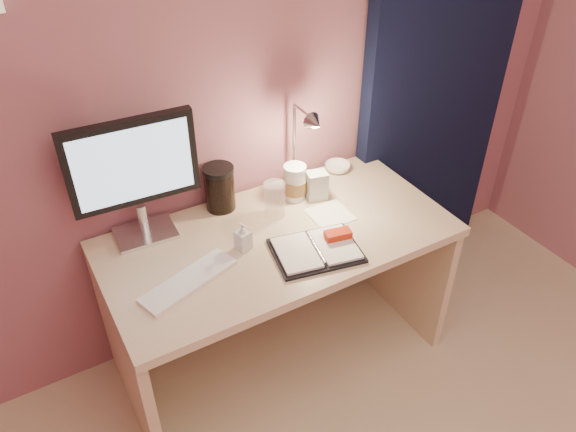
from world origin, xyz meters
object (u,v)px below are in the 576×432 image
dark_jar (220,190)px  clear_cup (275,199)px  product_box (317,186)px  desk_lamp (307,142)px  desk (271,266)px  lotion_bottle (243,236)px  coffee_cup (295,183)px  monitor (133,170)px  keyboard (189,281)px  bowl (337,167)px  planner (318,249)px

dark_jar → clear_cup: bearing=-42.9°
product_box → desk_lamp: bearing=123.9°
desk → lotion_bottle: size_ratio=11.85×
coffee_cup → desk_lamp: desk_lamp is taller
dark_jar → product_box: bearing=-20.1°
monitor → coffee_cup: monitor is taller
product_box → desk_lamp: size_ratio=0.32×
clear_cup → desk_lamp: bearing=20.3°
desk_lamp → monitor: bearing=175.6°
lotion_bottle → desk_lamp: bearing=26.6°
desk_lamp → desk: bearing=-152.5°
clear_cup → dark_jar: size_ratio=0.87×
desk → monitor: (-0.46, 0.19, 0.53)m
coffee_cup → lotion_bottle: bearing=-150.3°
lotion_bottle → clear_cup: bearing=31.9°
desk → desk_lamp: (0.25, 0.13, 0.48)m
monitor → dark_jar: (0.34, 0.02, -0.22)m
keyboard → bowl: size_ratio=3.21×
monitor → clear_cup: (0.51, -0.14, -0.23)m
dark_jar → desk_lamp: (0.37, -0.09, 0.17)m
desk → planner: planner is taller
lotion_bottle → dark_jar: bearing=82.7°
product_box → planner: bearing=-108.1°
monitor → product_box: monitor is taller
desk → planner: 0.35m
monitor → product_box: bearing=-6.3°
planner → coffee_cup: bearing=84.9°
bowl → dark_jar: size_ratio=0.67×
monitor → desk_lamp: 0.71m
bowl → lotion_bottle: (-0.63, -0.29, 0.04)m
desk → planner: (0.08, -0.24, 0.24)m
clear_cup → dark_jar: 0.24m
keyboard → bowl: bowl is taller
desk → dark_jar: (-0.12, 0.21, 0.31)m
clear_cup → lotion_bottle: size_ratio=1.31×
planner → product_box: 0.36m
desk → planner: bearing=-70.8°
keyboard → clear_cup: size_ratio=2.44×
dark_jar → desk: bearing=-60.7°
bowl → clear_cup: bearing=-159.4°
monitor → bowl: bearing=4.2°
clear_cup → bowl: bearing=20.6°
planner → lotion_bottle: lotion_bottle is taller
keyboard → desk_lamp: (0.66, 0.28, 0.25)m
desk → desk_lamp: size_ratio=3.43×
clear_cup → dark_jar: dark_jar is taller
coffee_cup → dark_jar: dark_jar is taller
keyboard → desk: bearing=2.3°
product_box → desk: bearing=-152.2°
keyboard → desk_lamp: 0.76m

